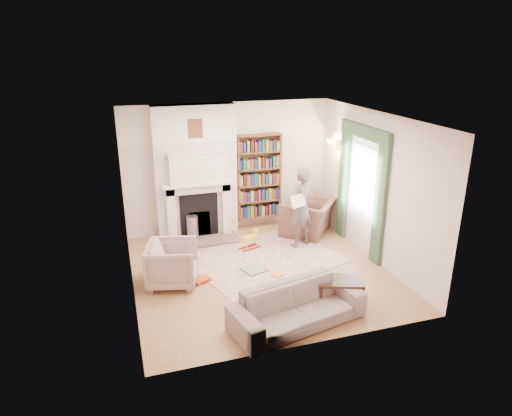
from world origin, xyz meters
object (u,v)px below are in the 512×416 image
object	(u,v)px
coffee_table	(339,292)
rocking_horse	(250,240)
armchair_reading	(308,216)
man_reading	(301,207)
paraffin_heater	(193,228)
armchair_left	(172,264)
bookcase	(259,177)
sofa	(297,306)

from	to	relation	value
coffee_table	rocking_horse	xyz separation A→B (m)	(-0.75, 2.44, -0.03)
armchair_reading	coffee_table	world-z (taller)	armchair_reading
armchair_reading	man_reading	xyz separation A→B (m)	(-0.45, -0.60, 0.46)
man_reading	paraffin_heater	size ratio (longest dim) A/B	3.03
armchair_left	rocking_horse	xyz separation A→B (m)	(1.68, 0.96, -0.18)
armchair_reading	rocking_horse	xyz separation A→B (m)	(-1.48, -0.45, -0.18)
armchair_reading	man_reading	bearing A→B (deg)	4.64
paraffin_heater	rocking_horse	xyz separation A→B (m)	(1.03, -0.77, -0.08)
armchair_left	man_reading	world-z (taller)	man_reading
coffee_table	paraffin_heater	distance (m)	3.67
bookcase	armchair_left	size ratio (longest dim) A/B	2.22
armchair_left	sofa	distance (m)	2.37
armchair_reading	sofa	xyz separation A→B (m)	(-1.57, -3.18, -0.08)
armchair_left	bookcase	bearing A→B (deg)	-31.98
sofa	armchair_reading	bearing A→B (deg)	51.12
bookcase	rocking_horse	size ratio (longest dim) A/B	4.17
armchair_reading	armchair_left	bearing A→B (deg)	-24.32
bookcase	armchair_left	world-z (taller)	bookcase
armchair_reading	coffee_table	xyz separation A→B (m)	(-0.73, -2.90, -0.15)
man_reading	rocking_horse	distance (m)	1.22
coffee_table	sofa	bearing A→B (deg)	-142.54
armchair_reading	paraffin_heater	size ratio (longest dim) A/B	2.09
man_reading	coffee_table	world-z (taller)	man_reading
man_reading	coffee_table	size ratio (longest dim) A/B	2.38
bookcase	armchair_reading	size ratio (longest dim) A/B	1.61
coffee_table	paraffin_heater	world-z (taller)	paraffin_heater
armchair_reading	man_reading	size ratio (longest dim) A/B	0.69
man_reading	paraffin_heater	world-z (taller)	man_reading
armchair_left	paraffin_heater	world-z (taller)	armchair_left
bookcase	rocking_horse	xyz separation A→B (m)	(-0.55, -1.13, -0.98)
armchair_left	sofa	bearing A→B (deg)	-123.24
armchair_reading	paraffin_heater	xyz separation A→B (m)	(-2.50, 0.31, -0.10)
sofa	rocking_horse	world-z (taller)	sofa
bookcase	paraffin_heater	distance (m)	1.85
armchair_left	coffee_table	xyz separation A→B (m)	(2.42, -1.48, -0.15)
armchair_left	armchair_reading	bearing A→B (deg)	-51.05
armchair_left	sofa	xyz separation A→B (m)	(1.59, -1.76, -0.08)
armchair_reading	rocking_horse	distance (m)	1.55
armchair_left	man_reading	xyz separation A→B (m)	(2.70, 0.82, 0.45)
armchair_reading	man_reading	distance (m)	0.88
armchair_left	rocking_horse	world-z (taller)	armchair_left
bookcase	armchair_left	distance (m)	3.16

